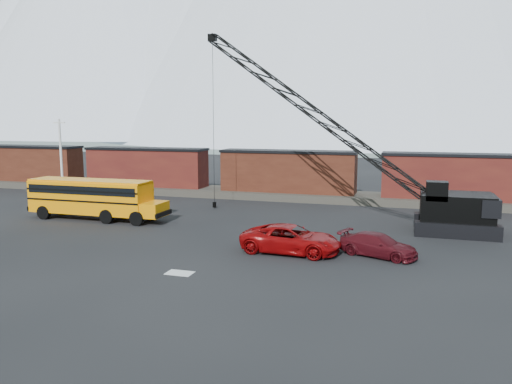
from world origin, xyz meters
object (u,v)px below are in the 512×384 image
red_pickup (291,239)px  maroon_suv (378,245)px  crawler_crane (314,113)px  school_bus (94,197)px

red_pickup → maroon_suv: size_ratio=1.30×
maroon_suv → crawler_crane: (-5.78, 9.92, 7.79)m
maroon_suv → crawler_crane: size_ratio=0.20×
school_bus → red_pickup: size_ratio=1.95×
school_bus → crawler_crane: size_ratio=0.50×
school_bus → crawler_crane: crawler_crane is taller
school_bus → crawler_crane: 18.66m
school_bus → crawler_crane: bearing=18.3°
maroon_suv → crawler_crane: 13.87m
school_bus → maroon_suv: school_bus is taller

